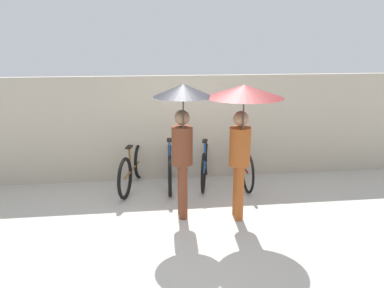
# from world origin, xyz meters

# --- Properties ---
(ground_plane) EXTENTS (30.00, 30.00, 0.00)m
(ground_plane) POSITION_xyz_m (0.00, 0.00, 0.00)
(ground_plane) COLOR #B7B2A8
(back_wall) EXTENTS (10.08, 0.12, 2.06)m
(back_wall) POSITION_xyz_m (0.00, 2.25, 1.03)
(back_wall) COLOR #B2A893
(back_wall) RESTS_ON ground
(parked_bicycle_0) EXTENTS (0.59, 1.73, 1.05)m
(parked_bicycle_0) POSITION_xyz_m (-1.04, 1.81, 0.38)
(parked_bicycle_0) COLOR black
(parked_bicycle_0) RESTS_ON ground
(parked_bicycle_1) EXTENTS (0.44, 1.70, 1.10)m
(parked_bicycle_1) POSITION_xyz_m (-0.35, 1.83, 0.38)
(parked_bicycle_1) COLOR black
(parked_bicycle_1) RESTS_ON ground
(parked_bicycle_2) EXTENTS (0.54, 1.67, 1.10)m
(parked_bicycle_2) POSITION_xyz_m (0.35, 1.88, 0.39)
(parked_bicycle_2) COLOR black
(parked_bicycle_2) RESTS_ON ground
(parked_bicycle_3) EXTENTS (0.44, 1.81, 1.07)m
(parked_bicycle_3) POSITION_xyz_m (1.04, 1.85, 0.39)
(parked_bicycle_3) COLOR black
(parked_bicycle_3) RESTS_ON ground
(pedestrian_leading) EXTENTS (0.86, 0.86, 2.12)m
(pedestrian_leading) POSITION_xyz_m (-0.23, 0.41, 1.58)
(pedestrian_leading) COLOR brown
(pedestrian_leading) RESTS_ON ground
(pedestrian_center) EXTENTS (1.12, 1.12, 2.11)m
(pedestrian_center) POSITION_xyz_m (0.63, 0.25, 1.70)
(pedestrian_center) COLOR #9E4C1E
(pedestrian_center) RESTS_ON ground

